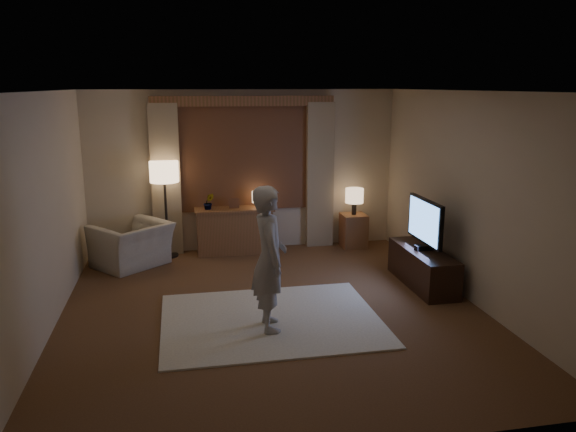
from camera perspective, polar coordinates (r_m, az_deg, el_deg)
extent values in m
cube|color=brown|center=(6.91, -1.57, -9.63)|extent=(5.00, 5.50, 0.02)
cube|color=silver|center=(6.37, -1.72, 12.66)|extent=(5.00, 5.50, 0.02)
cube|color=beige|center=(9.20, -4.49, 4.60)|extent=(5.00, 0.02, 2.60)
cube|color=beige|center=(3.92, 5.08, -7.29)|extent=(5.00, 0.02, 2.60)
cube|color=beige|center=(6.59, -23.70, 0.09)|extent=(0.02, 5.50, 2.60)
cube|color=beige|center=(7.34, 18.07, 1.80)|extent=(0.02, 5.50, 2.60)
cube|color=black|center=(9.14, -4.49, 6.12)|extent=(2.00, 0.01, 1.70)
cube|color=brown|center=(9.13, -4.49, 6.11)|extent=(2.08, 0.04, 1.78)
cube|color=tan|center=(9.05, -12.29, 3.55)|extent=(0.45, 0.12, 2.40)
cube|color=tan|center=(9.34, 3.26, 4.12)|extent=(0.45, 0.12, 2.40)
cube|color=brown|center=(9.01, -4.55, 11.57)|extent=(2.90, 0.14, 0.16)
cube|color=white|center=(6.62, -1.73, -10.48)|extent=(2.50, 2.00, 0.02)
cube|color=brown|center=(9.12, -5.44, -1.60)|extent=(1.20, 0.40, 0.70)
cube|color=brown|center=(9.02, -5.50, 1.17)|extent=(0.16, 0.02, 0.20)
imported|color=#999999|center=(8.98, -8.05, 1.37)|extent=(0.17, 0.13, 0.30)
cylinder|color=black|center=(9.07, -2.98, 1.03)|extent=(0.08, 0.08, 0.12)
cylinder|color=#FFCE99|center=(9.04, -2.99, 1.96)|extent=(0.22, 0.22, 0.18)
cylinder|color=black|center=(9.17, -12.07, -3.92)|extent=(0.32, 0.32, 0.03)
cylinder|color=black|center=(9.02, -12.24, -0.33)|extent=(0.04, 0.04, 1.21)
cylinder|color=#FFCE99|center=(8.88, -12.48, 4.42)|extent=(0.44, 0.44, 0.32)
imported|color=beige|center=(8.73, -15.58, -2.85)|extent=(1.34, 1.33, 0.66)
cube|color=brown|center=(9.48, 6.67, -1.49)|extent=(0.40, 0.40, 0.56)
cylinder|color=black|center=(9.40, 6.73, 0.76)|extent=(0.08, 0.08, 0.20)
cylinder|color=#FFCE99|center=(9.35, 6.76, 2.07)|extent=(0.30, 0.30, 0.24)
cube|color=black|center=(7.86, 13.52, -5.11)|extent=(0.45, 1.40, 0.50)
cube|color=black|center=(7.78, 13.63, -3.13)|extent=(0.24, 0.11, 0.06)
cube|color=black|center=(7.68, 13.78, -0.49)|extent=(0.05, 0.96, 0.59)
cube|color=#548FE5|center=(7.67, 13.57, -0.50)|extent=(0.00, 0.90, 0.53)
imported|color=#B4AEA6|center=(6.12, -1.91, -4.32)|extent=(0.39, 0.59, 1.61)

